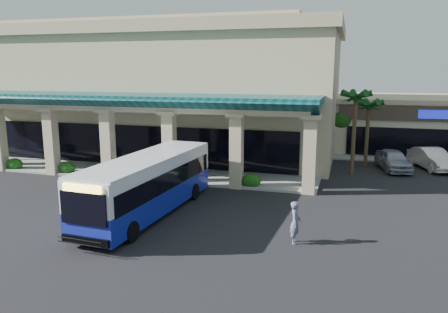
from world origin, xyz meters
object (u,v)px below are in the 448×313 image
(pedestrian, at_px, (295,222))
(car_silver, at_px, (393,160))
(transit_bus, at_px, (148,186))
(car_white, at_px, (432,159))

(pedestrian, distance_m, car_silver, 16.85)
(car_silver, bearing_deg, transit_bus, -144.35)
(transit_bus, distance_m, pedestrian, 7.92)
(car_white, bearing_deg, pedestrian, -134.32)
(transit_bus, distance_m, car_white, 22.10)
(pedestrian, relative_size, car_white, 0.39)
(car_white, bearing_deg, transit_bus, -154.77)
(pedestrian, height_order, car_white, pedestrian)
(transit_bus, xyz_separation_m, car_white, (15.78, 15.46, -0.73))
(car_silver, distance_m, car_white, 3.06)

